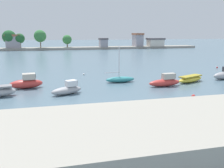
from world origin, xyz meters
TOP-DOWN VIEW (x-y plane):
  - ground_plane at (0.00, 0.00)m, footprint 400.00×400.00m
  - seawall_embankment at (0.00, -6.61)m, footprint 82.17×7.86m
  - moored_boat_2 at (-5.92, 11.21)m, footprint 4.02×1.98m
  - moored_boat_3 at (-1.30, 7.14)m, footprint 3.74×2.57m
  - moored_boat_4 at (6.06, 11.96)m, footprint 4.17×1.38m
  - moored_boat_5 at (10.91, 8.26)m, footprint 4.40×1.64m
  - moored_boat_6 at (15.39, 9.80)m, footprint 4.83×3.07m
  - moored_boat_7 at (21.27, 10.46)m, footprint 3.84×1.81m
  - mooring_buoy_1 at (11.22, 2.37)m, footprint 0.40×0.40m
  - mooring_buoy_2 at (27.34, 20.12)m, footprint 0.31×0.31m
  - mooring_buoy_3 at (0.65, 1.44)m, footprint 0.26×0.26m
  - mooring_buoy_4 at (1.91, 18.59)m, footprint 0.29×0.29m
  - distant_shoreline at (-3.35, 78.09)m, footprint 114.81×6.76m

SIDE VIEW (x-z plane):
  - ground_plane at x=0.00m, z-range 0.00..0.00m
  - mooring_buoy_3 at x=0.65m, z-range 0.00..0.26m
  - mooring_buoy_4 at x=1.91m, z-range 0.00..0.29m
  - mooring_buoy_2 at x=27.34m, z-range 0.00..0.31m
  - mooring_buoy_1 at x=11.22m, z-range 0.00..0.40m
  - moored_boat_4 at x=6.06m, z-range -2.06..2.87m
  - moored_boat_6 at x=15.39m, z-range -0.02..0.87m
  - moored_boat_3 at x=-1.30m, z-range -0.21..1.28m
  - moored_boat_5 at x=10.91m, z-range -0.23..1.39m
  - moored_boat_7 at x=21.27m, z-range -0.24..1.55m
  - moored_boat_2 at x=-5.92m, z-range -0.20..1.58m
  - seawall_embankment at x=0.00m, z-range 0.00..1.74m
  - distant_shoreline at x=-3.35m, z-range -1.21..6.33m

